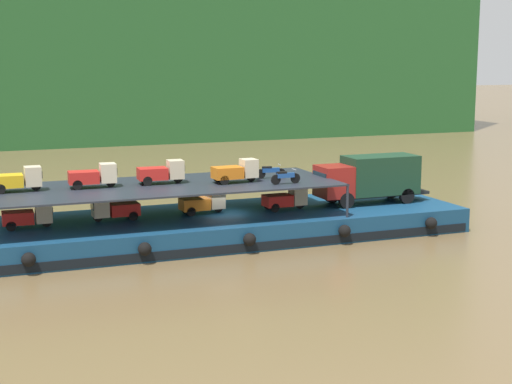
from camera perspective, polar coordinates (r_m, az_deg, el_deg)
ground_plane at (r=48.49m, az=-2.36°, el=-3.30°), size 400.00×400.00×0.00m
cargo_barge at (r=48.29m, az=-2.36°, el=-2.45°), size 30.00×9.11×1.50m
covered_lorry at (r=51.74m, az=8.24°, el=1.04°), size 7.87×2.32×3.10m
cargo_rack at (r=46.74m, az=-6.80°, el=0.43°), size 20.80×7.72×2.00m
mini_truck_lower_stern at (r=45.80m, az=-16.18°, el=-1.67°), size 2.77×1.26×1.38m
mini_truck_lower_aft at (r=46.77m, az=-10.21°, el=-1.20°), size 2.76×1.24×1.38m
mini_truck_lower_mid at (r=48.13m, az=-3.85°, el=-0.75°), size 2.77×1.26×1.38m
mini_truck_lower_fore at (r=49.22m, az=2.17°, el=-0.50°), size 2.75×1.22×1.38m
mini_truck_upper_stern at (r=46.05m, az=-16.90°, el=0.88°), size 2.75×1.22×1.38m
mini_truck_upper_mid at (r=46.33m, az=-11.70°, el=1.16°), size 2.80×1.30×1.38m
mini_truck_upper_fore at (r=47.13m, az=-6.85°, el=1.44°), size 2.79×1.28×1.38m
mini_truck_upper_bow at (r=47.22m, az=-1.46°, el=1.52°), size 2.78×1.27×1.38m
motorcycle_upper_port at (r=46.73m, az=2.14°, el=1.11°), size 1.90×0.55×0.87m
motorcycle_upper_centre at (r=48.84m, az=1.06°, el=1.50°), size 1.89×0.55×0.87m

